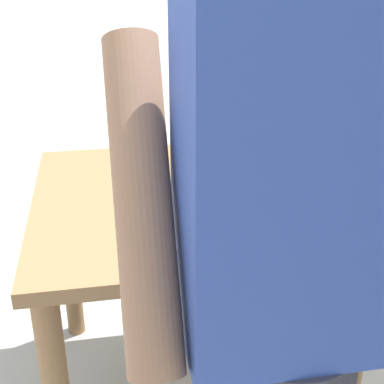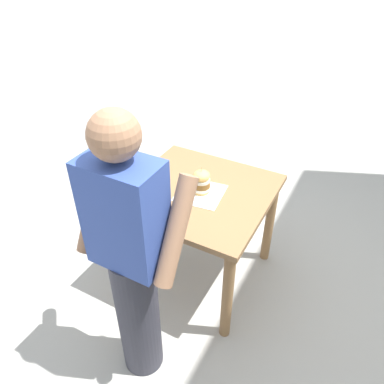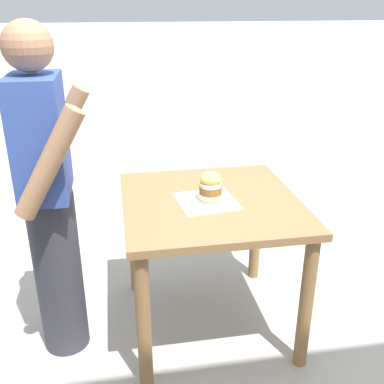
{
  "view_description": "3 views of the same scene",
  "coord_description": "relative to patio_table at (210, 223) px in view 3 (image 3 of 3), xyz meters",
  "views": [
    {
      "loc": [
        0.25,
        1.49,
        1.48
      ],
      "look_at": [
        0.0,
        0.1,
        0.84
      ],
      "focal_mm": 50.0,
      "sensor_mm": 36.0,
      "label": 1
    },
    {
      "loc": [
        -0.92,
        1.82,
        2.25
      ],
      "look_at": [
        0.0,
        0.1,
        0.84
      ],
      "focal_mm": 35.0,
      "sensor_mm": 36.0,
      "label": 2
    },
    {
      "loc": [
        -2.11,
        0.47,
        1.76
      ],
      "look_at": [
        0.0,
        0.1,
        0.84
      ],
      "focal_mm": 42.0,
      "sensor_mm": 36.0,
      "label": 3
    }
  ],
  "objects": [
    {
      "name": "ground_plane",
      "position": [
        0.0,
        0.0,
        -0.65
      ],
      "size": [
        80.0,
        80.0,
        0.0
      ],
      "primitive_type": "plane",
      "color": "#ADAAA3"
    },
    {
      "name": "sandwich",
      "position": [
        -0.02,
        0.01,
        0.22
      ],
      "size": [
        0.12,
        0.12,
        0.19
      ],
      "color": "#E5B25B",
      "rests_on": "serving_paper"
    },
    {
      "name": "pickle_spear",
      "position": [
        0.09,
        0.02,
        0.15
      ],
      "size": [
        0.09,
        0.05,
        0.02
      ],
      "primitive_type": "cylinder",
      "rotation": [
        0.0,
        1.57,
        2.87
      ],
      "color": "#8EA83D",
      "rests_on": "serving_paper"
    },
    {
      "name": "diner_across_table",
      "position": [
        -0.04,
        0.81,
        0.23
      ],
      "size": [
        0.55,
        0.35,
        1.69
      ],
      "color": "#33333D",
      "rests_on": "ground"
    },
    {
      "name": "patio_table",
      "position": [
        0.0,
        0.0,
        0.0
      ],
      "size": [
        0.94,
        0.92,
        0.79
      ],
      "color": "olive",
      "rests_on": "ground"
    },
    {
      "name": "serving_paper",
      "position": [
        -0.02,
        0.03,
        0.14
      ],
      "size": [
        0.33,
        0.33,
        0.0
      ],
      "primitive_type": "cube",
      "rotation": [
        0.0,
        0.0,
        0.12
      ],
      "color": "white",
      "rests_on": "patio_table"
    }
  ]
}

